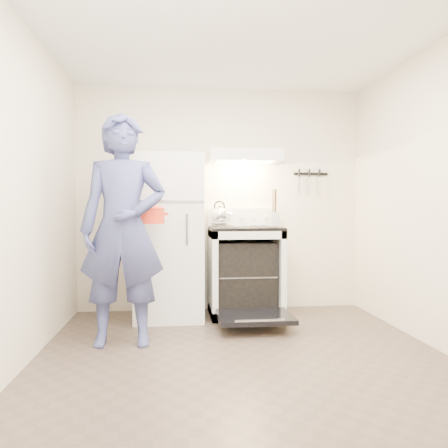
{
  "coord_description": "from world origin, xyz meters",
  "views": [
    {
      "loc": [
        -0.51,
        -3.15,
        1.15
      ],
      "look_at": [
        -0.05,
        1.0,
        1.0
      ],
      "focal_mm": 35.0,
      "sensor_mm": 36.0,
      "label": 1
    }
  ],
  "objects_px": {
    "tea_kettle": "(219,214)",
    "dutch_oven": "(148,216)",
    "stove_body": "(245,272)",
    "person": "(123,230)",
    "refrigerator": "(169,237)"
  },
  "relations": [
    {
      "from": "stove_body",
      "to": "dutch_oven",
      "type": "xyz_separation_m",
      "value": [
        -0.98,
        -0.65,
        0.62
      ]
    },
    {
      "from": "dutch_oven",
      "to": "person",
      "type": "bearing_deg",
      "value": -129.25
    },
    {
      "from": "person",
      "to": "dutch_oven",
      "type": "xyz_separation_m",
      "value": [
        0.2,
        0.24,
        0.11
      ]
    },
    {
      "from": "stove_body",
      "to": "tea_kettle",
      "type": "bearing_deg",
      "value": 139.3
    },
    {
      "from": "tea_kettle",
      "to": "dutch_oven",
      "type": "relative_size",
      "value": 0.8
    },
    {
      "from": "person",
      "to": "tea_kettle",
      "type": "bearing_deg",
      "value": 49.48
    },
    {
      "from": "stove_body",
      "to": "person",
      "type": "relative_size",
      "value": 0.47
    },
    {
      "from": "tea_kettle",
      "to": "stove_body",
      "type": "bearing_deg",
      "value": -40.7
    },
    {
      "from": "tea_kettle",
      "to": "dutch_oven",
      "type": "bearing_deg",
      "value": -129.84
    },
    {
      "from": "stove_body",
      "to": "dutch_oven",
      "type": "distance_m",
      "value": 1.33
    },
    {
      "from": "refrigerator",
      "to": "person",
      "type": "bearing_deg",
      "value": -113.04
    },
    {
      "from": "tea_kettle",
      "to": "dutch_oven",
      "type": "xyz_separation_m",
      "value": [
        -0.73,
        -0.87,
        -0.01
      ]
    },
    {
      "from": "refrigerator",
      "to": "dutch_oven",
      "type": "bearing_deg",
      "value": -105.4
    },
    {
      "from": "refrigerator",
      "to": "person",
      "type": "distance_m",
      "value": 0.95
    },
    {
      "from": "refrigerator",
      "to": "dutch_oven",
      "type": "xyz_separation_m",
      "value": [
        -0.17,
        -0.63,
        0.23
      ]
    }
  ]
}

